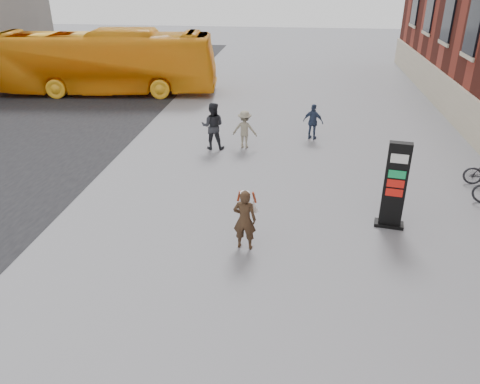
# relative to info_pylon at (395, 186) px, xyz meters

# --- Properties ---
(ground) EXTENTS (100.00, 100.00, 0.00)m
(ground) POSITION_rel_info_pylon_xyz_m (-4.84, -1.67, -1.28)
(ground) COLOR #9E9EA3
(info_pylon) EXTENTS (0.87, 0.54, 2.56)m
(info_pylon) POSITION_rel_info_pylon_xyz_m (0.00, 0.00, 0.00)
(info_pylon) COLOR black
(info_pylon) RESTS_ON ground
(woman) EXTENTS (0.67, 0.62, 1.70)m
(woman) POSITION_rel_info_pylon_xyz_m (-4.04, -1.67, -0.41)
(woman) COLOR #382314
(woman) RESTS_ON ground
(bus) EXTENTS (13.16, 4.45, 3.59)m
(bus) POSITION_rel_info_pylon_xyz_m (-14.11, 14.12, 0.52)
(bus) COLOR #FAA718
(bus) RESTS_ON road
(pedestrian_a) EXTENTS (0.96, 0.76, 1.93)m
(pedestrian_a) POSITION_rel_info_pylon_xyz_m (-6.20, 5.67, -0.32)
(pedestrian_a) COLOR #26272C
(pedestrian_a) RESTS_ON ground
(pedestrian_b) EXTENTS (1.06, 0.67, 1.56)m
(pedestrian_b) POSITION_rel_info_pylon_xyz_m (-4.93, 5.95, -0.50)
(pedestrian_b) COLOR gray
(pedestrian_b) RESTS_ON ground
(pedestrian_c) EXTENTS (0.98, 0.67, 1.54)m
(pedestrian_c) POSITION_rel_info_pylon_xyz_m (-2.12, 7.37, -0.51)
(pedestrian_c) COLOR #2F3D59
(pedestrian_c) RESTS_ON ground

